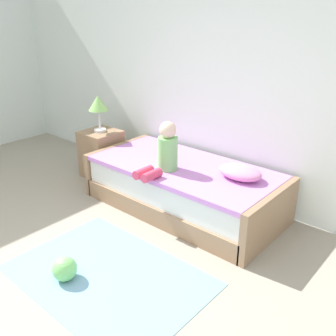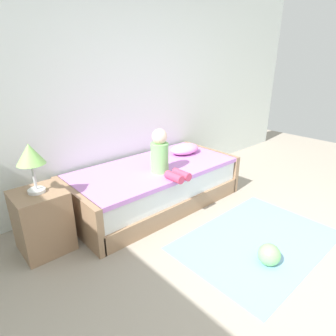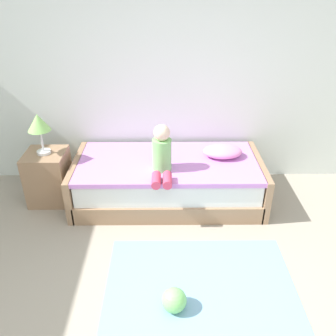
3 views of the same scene
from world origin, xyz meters
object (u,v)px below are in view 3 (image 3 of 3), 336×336
at_px(bed, 168,180).
at_px(child_figure, 162,154).
at_px(pillow, 222,151).
at_px(nightstand, 49,177).
at_px(toy_ball, 174,300).
at_px(table_lamp, 39,124).

bearing_deg(bed, child_figure, -105.35).
height_order(bed, pillow, pillow).
xyz_separation_m(nightstand, pillow, (1.97, 0.10, 0.26)).
height_order(child_figure, toy_ball, child_figure).
bearing_deg(toy_ball, pillow, 70.66).
relative_size(nightstand, table_lamp, 1.33).
distance_m(nightstand, toy_ball, 2.09).
height_order(child_figure, pillow, child_figure).
height_order(bed, table_lamp, table_lamp).
xyz_separation_m(nightstand, toy_ball, (1.39, -1.55, -0.20)).
xyz_separation_m(pillow, toy_ball, (-0.58, -1.65, -0.47)).
relative_size(table_lamp, toy_ball, 2.25).
distance_m(nightstand, child_figure, 1.37).
height_order(nightstand, toy_ball, nightstand).
bearing_deg(nightstand, table_lamp, 0.00).
bearing_deg(bed, nightstand, 179.95).
bearing_deg(pillow, table_lamp, -177.12).
bearing_deg(table_lamp, pillow, 2.88).
relative_size(bed, pillow, 4.80).
relative_size(table_lamp, child_figure, 0.88).
bearing_deg(child_figure, bed, 74.65).
height_order(nightstand, table_lamp, table_lamp).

